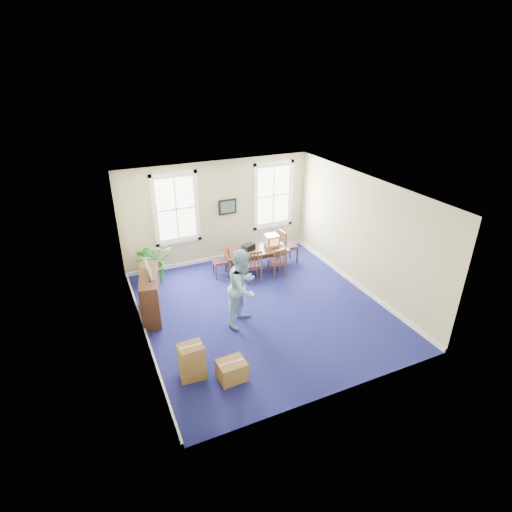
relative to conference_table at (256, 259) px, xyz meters
name	(u,v)px	position (x,y,z in m)	size (l,w,h in m)	color
floor	(262,309)	(-0.78, -2.14, -0.33)	(6.50, 6.50, 0.00)	navy
ceiling	(263,190)	(-0.78, -2.14, 2.87)	(6.50, 6.50, 0.00)	white
wall_back	(218,212)	(-0.78, 1.11, 1.27)	(6.50, 6.50, 0.00)	tan
wall_front	(340,327)	(-0.78, -5.39, 1.27)	(6.50, 6.50, 0.00)	tan
wall_left	(137,279)	(-3.78, -2.14, 1.27)	(6.50, 6.50, 0.00)	tan
wall_right	(362,234)	(2.22, -2.14, 1.27)	(6.50, 6.50, 0.00)	tan
baseboard_back	(220,257)	(-0.78, 1.08, -0.27)	(6.00, 0.04, 0.12)	white
baseboard_left	(147,336)	(-3.75, -2.14, -0.27)	(0.04, 6.50, 0.12)	white
baseboard_right	(355,283)	(2.19, -2.14, -0.27)	(0.04, 6.50, 0.12)	white
window_left	(176,209)	(-2.08, 1.09, 1.57)	(1.40, 0.12, 2.20)	white
window_right	(273,195)	(1.12, 1.09, 1.57)	(1.40, 0.12, 2.20)	white
wall_picture	(228,207)	(-0.48, 1.06, 1.42)	(0.58, 0.06, 0.48)	black
conference_table	(256,259)	(0.00, 0.00, 0.00)	(1.93, 0.88, 0.66)	#422315
crt_tv	(272,240)	(0.57, 0.04, 0.51)	(0.39, 0.42, 0.35)	#B7B7BC
game_console	(280,244)	(0.83, 0.00, 0.35)	(0.15, 0.19, 0.05)	white
equipment_bag	(248,247)	(-0.22, 0.04, 0.42)	(0.38, 0.25, 0.19)	black
chair_near_left	(252,265)	(-0.39, -0.66, 0.19)	(0.46, 0.46, 1.03)	brown
chair_near_right	(277,261)	(0.39, -0.66, 0.13)	(0.42, 0.42, 0.93)	brown
chair_end_left	(221,261)	(-1.14, 0.00, 0.15)	(0.43, 0.43, 0.96)	brown
chair_end_right	(288,246)	(1.14, 0.00, 0.22)	(0.49, 0.49, 1.10)	brown
man	(243,287)	(-1.42, -2.45, 0.65)	(0.95, 0.74, 1.95)	#8EBADC
credenza	(151,294)	(-3.41, -1.21, 0.26)	(0.43, 1.51, 1.18)	#422315
brochure_rack	(148,268)	(-3.39, -1.21, 1.01)	(0.12, 0.70, 0.31)	#99999E
potted_plant	(153,262)	(-3.02, 0.52, 0.29)	(1.10, 0.96, 1.23)	#1C5B16
cardboard_boxes	(200,355)	(-2.91, -3.69, 0.07)	(1.40, 1.40, 0.80)	olive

